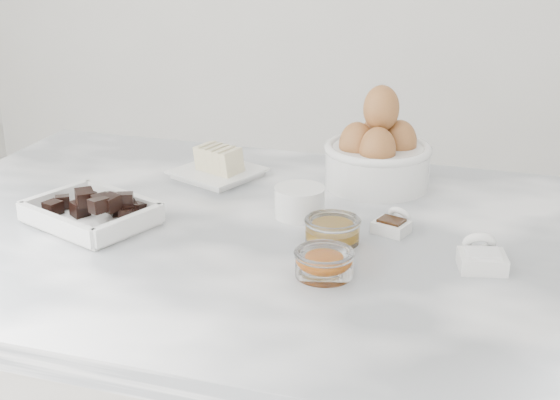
{
  "coord_description": "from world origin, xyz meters",
  "views": [
    {
      "loc": [
        0.36,
        -1.04,
        1.41
      ],
      "look_at": [
        0.02,
        0.03,
        0.98
      ],
      "focal_mm": 50.0,
      "sensor_mm": 36.0,
      "label": 1
    }
  ],
  "objects_px": {
    "sugar_ramekin": "(300,200)",
    "zest_bowl": "(324,262)",
    "vanilla_spoon": "(393,224)",
    "salt_spoon": "(481,256)",
    "butter_plate": "(216,166)",
    "egg_bowl": "(378,154)",
    "chocolate_dish": "(91,210)",
    "honey_bowl": "(332,230)"
  },
  "relations": [
    {
      "from": "sugar_ramekin",
      "to": "salt_spoon",
      "type": "height_order",
      "value": "same"
    },
    {
      "from": "chocolate_dish",
      "to": "salt_spoon",
      "type": "height_order",
      "value": "chocolate_dish"
    },
    {
      "from": "butter_plate",
      "to": "zest_bowl",
      "type": "xyz_separation_m",
      "value": [
        0.29,
        -0.33,
        -0.0
      ]
    },
    {
      "from": "egg_bowl",
      "to": "zest_bowl",
      "type": "distance_m",
      "value": 0.37
    },
    {
      "from": "salt_spoon",
      "to": "chocolate_dish",
      "type": "bearing_deg",
      "value": -177.7
    },
    {
      "from": "chocolate_dish",
      "to": "sugar_ramekin",
      "type": "relative_size",
      "value": 2.84
    },
    {
      "from": "honey_bowl",
      "to": "zest_bowl",
      "type": "bearing_deg",
      "value": -81.7
    },
    {
      "from": "zest_bowl",
      "to": "egg_bowl",
      "type": "bearing_deg",
      "value": 90.09
    },
    {
      "from": "honey_bowl",
      "to": "zest_bowl",
      "type": "height_order",
      "value": "same"
    },
    {
      "from": "vanilla_spoon",
      "to": "salt_spoon",
      "type": "relative_size",
      "value": 0.82
    },
    {
      "from": "vanilla_spoon",
      "to": "sugar_ramekin",
      "type": "bearing_deg",
      "value": 173.47
    },
    {
      "from": "chocolate_dish",
      "to": "butter_plate",
      "type": "bearing_deg",
      "value": 68.42
    },
    {
      "from": "butter_plate",
      "to": "sugar_ramekin",
      "type": "distance_m",
      "value": 0.24
    },
    {
      "from": "butter_plate",
      "to": "vanilla_spoon",
      "type": "bearing_deg",
      "value": -23.65
    },
    {
      "from": "butter_plate",
      "to": "egg_bowl",
      "type": "bearing_deg",
      "value": 8.23
    },
    {
      "from": "chocolate_dish",
      "to": "vanilla_spoon",
      "type": "bearing_deg",
      "value": 13.53
    },
    {
      "from": "butter_plate",
      "to": "sugar_ramekin",
      "type": "xyz_separation_m",
      "value": [
        0.2,
        -0.14,
        0.01
      ]
    },
    {
      "from": "chocolate_dish",
      "to": "egg_bowl",
      "type": "xyz_separation_m",
      "value": [
        0.39,
        0.31,
        0.04
      ]
    },
    {
      "from": "butter_plate",
      "to": "egg_bowl",
      "type": "xyz_separation_m",
      "value": [
        0.29,
        0.04,
        0.04
      ]
    },
    {
      "from": "chocolate_dish",
      "to": "salt_spoon",
      "type": "distance_m",
      "value": 0.59
    },
    {
      "from": "chocolate_dish",
      "to": "egg_bowl",
      "type": "distance_m",
      "value": 0.5
    },
    {
      "from": "egg_bowl",
      "to": "vanilla_spoon",
      "type": "relative_size",
      "value": 2.63
    },
    {
      "from": "chocolate_dish",
      "to": "butter_plate",
      "type": "distance_m",
      "value": 0.28
    },
    {
      "from": "sugar_ramekin",
      "to": "zest_bowl",
      "type": "bearing_deg",
      "value": -64.85
    },
    {
      "from": "salt_spoon",
      "to": "zest_bowl",
      "type": "bearing_deg",
      "value": -155.81
    },
    {
      "from": "egg_bowl",
      "to": "vanilla_spoon",
      "type": "bearing_deg",
      "value": -71.94
    },
    {
      "from": "chocolate_dish",
      "to": "butter_plate",
      "type": "xyz_separation_m",
      "value": [
        0.1,
        0.26,
        -0.0
      ]
    },
    {
      "from": "egg_bowl",
      "to": "zest_bowl",
      "type": "bearing_deg",
      "value": -89.91
    },
    {
      "from": "salt_spoon",
      "to": "honey_bowl",
      "type": "bearing_deg",
      "value": 174.26
    },
    {
      "from": "vanilla_spoon",
      "to": "zest_bowl",
      "type": "bearing_deg",
      "value": -109.78
    },
    {
      "from": "honey_bowl",
      "to": "salt_spoon",
      "type": "relative_size",
      "value": 0.97
    },
    {
      "from": "butter_plate",
      "to": "sugar_ramekin",
      "type": "bearing_deg",
      "value": -34.59
    },
    {
      "from": "zest_bowl",
      "to": "salt_spoon",
      "type": "distance_m",
      "value": 0.22
    },
    {
      "from": "sugar_ramekin",
      "to": "zest_bowl",
      "type": "distance_m",
      "value": 0.21
    },
    {
      "from": "vanilla_spoon",
      "to": "salt_spoon",
      "type": "bearing_deg",
      "value": -32.18
    },
    {
      "from": "egg_bowl",
      "to": "salt_spoon",
      "type": "distance_m",
      "value": 0.35
    },
    {
      "from": "sugar_ramekin",
      "to": "honey_bowl",
      "type": "height_order",
      "value": "sugar_ramekin"
    },
    {
      "from": "salt_spoon",
      "to": "vanilla_spoon",
      "type": "bearing_deg",
      "value": 147.82
    },
    {
      "from": "butter_plate",
      "to": "vanilla_spoon",
      "type": "xyz_separation_m",
      "value": [
        0.35,
        -0.15,
        -0.01
      ]
    },
    {
      "from": "vanilla_spoon",
      "to": "chocolate_dish",
      "type": "bearing_deg",
      "value": -166.47
    },
    {
      "from": "sugar_ramekin",
      "to": "vanilla_spoon",
      "type": "relative_size",
      "value": 1.13
    },
    {
      "from": "butter_plate",
      "to": "egg_bowl",
      "type": "relative_size",
      "value": 0.94
    }
  ]
}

